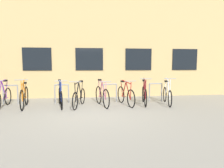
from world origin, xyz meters
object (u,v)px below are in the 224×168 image
Objects in this scene: bicycle_red at (126,95)px; bicycle_blue at (60,96)px; bicycle_purple at (3,97)px; bicycle_orange at (24,97)px; bicycle_maroon at (144,95)px; bicycle_pink at (102,96)px; bicycle_black at (79,97)px; bicycle_white at (167,95)px.

bicycle_blue is at bearing 179.57° from bicycle_red.
bicycle_orange is (0.79, -0.08, 0.01)m from bicycle_purple.
bicycle_red is 3.84m from bicycle_orange.
bicycle_maroon reaches higher than bicycle_blue.
bicycle_purple is at bearing 179.56° from bicycle_maroon.
bicycle_blue is 1.59m from bicycle_pink.
bicycle_black is 1.82m from bicycle_red.
bicycle_white is 1.01× the size of bicycle_red.
bicycle_orange is 1.32m from bicycle_blue.
bicycle_white reaches higher than bicycle_purple.
bicycle_orange reaches higher than bicycle_white.
bicycle_black is at bearing -177.07° from bicycle_maroon.
bicycle_purple is at bearing 176.46° from bicycle_black.
bicycle_pink is (-0.94, -0.04, 0.01)m from bicycle_red.
bicycle_maroon is at bearing 2.93° from bicycle_black.
bicycle_pink is at bearing -2.06° from bicycle_purple.
bicycle_purple is at bearing 178.09° from bicycle_blue.
bicycle_orange is at bearing 177.27° from bicycle_black.
bicycle_white reaches higher than bicycle_pink.
bicycle_orange reaches higher than bicycle_blue.
bicycle_black is at bearing -179.07° from bicycle_white.
bicycle_purple is 1.05× the size of bicycle_maroon.
bicycle_white is at bearing 0.93° from bicycle_black.
bicycle_blue is (-2.52, 0.02, 0.00)m from bicycle_red.
bicycle_maroon is (5.41, -0.04, -0.00)m from bicycle_purple.
bicycle_pink is (1.58, -0.06, 0.01)m from bicycle_blue.
bicycle_orange reaches higher than bicycle_maroon.
bicycle_orange is at bearing 179.82° from bicycle_red.
bicycle_maroon is at bearing 0.50° from bicycle_blue.
bicycle_red is 0.97× the size of bicycle_orange.
bicycle_blue is 3.30m from bicycle_maroon.
bicycle_pink is at bearing 2.68° from bicycle_black.
bicycle_maroon is (-0.93, 0.08, 0.01)m from bicycle_white.
bicycle_white reaches higher than bicycle_blue.
bicycle_black is 3.53m from bicycle_white.
bicycle_blue is (-4.23, 0.05, 0.01)m from bicycle_white.
bicycle_orange reaches higher than bicycle_purple.
bicycle_black is 0.97× the size of bicycle_white.
bicycle_purple reaches higher than bicycle_pink.
bicycle_white is at bearing 0.35° from bicycle_pink.
bicycle_red is at bearing -1.11° from bicycle_purple.
bicycle_pink is at bearing -1.10° from bicycle_orange.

